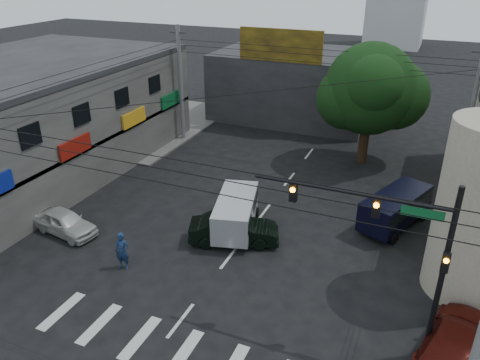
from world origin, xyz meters
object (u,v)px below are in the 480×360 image
Objects in this scene: utility_pole_far_left at (181,85)px; navy_van at (395,210)px; silver_minivan at (236,215)px; utility_pole_far_right at (470,117)px; dark_sedan at (234,230)px; traffic_gantry at (397,239)px; street_tree at (370,89)px; white_compact at (65,222)px; traffic_officer at (122,251)px; maroon_sedan at (456,343)px.

utility_pole_far_left reaches higher than navy_van.
navy_van is at bearing -78.16° from silver_minivan.
utility_pole_far_right is 8.97m from navy_van.
dark_sedan is 0.94× the size of navy_van.
traffic_gantry is 0.78× the size of utility_pole_far_right.
utility_pole_far_right reaches higher than navy_van.
street_tree is at bearing 3.95° from utility_pole_far_left.
navy_van reaches higher than white_compact.
utility_pole_far_right is 1.85× the size of silver_minivan.
traffic_officer is (-4.04, -4.19, 0.20)m from dark_sedan.
white_compact is at bearing -85.27° from utility_pole_far_left.
silver_minivan reaches higher than traffic_officer.
traffic_gantry is at bearing -139.18° from dark_sedan.
traffic_gantry reaches higher than navy_van.
utility_pole_far_left is 1.85× the size of silver_minivan.
traffic_officer is at bearing 179.28° from traffic_gantry.
utility_pole_far_right reaches higher than traffic_gantry.
maroon_sedan reaches higher than white_compact.
silver_minivan is 6.45m from traffic_officer.
utility_pole_far_left reaches higher than street_tree.
traffic_gantry is 1.74× the size of white_compact.
maroon_sedan is (21.00, -16.76, -3.82)m from utility_pole_far_left.
dark_sedan is at bearing -175.61° from silver_minivan.
silver_minivan is (-4.73, -12.53, -4.48)m from street_tree.
utility_pole_far_right is 1.60× the size of maroon_sedan.
street_tree is 1.75× the size of dark_sedan.
white_compact is 19.77m from maroon_sedan.
traffic_officer is at bearing 130.91° from silver_minivan.
traffic_gantry is 17.62m from white_compact.
utility_pole_far_right is 17.10m from dark_sedan.
silver_minivan reaches higher than white_compact.
utility_pole_far_right is 16.49m from silver_minivan.
dark_sedan is at bearing -6.30° from maroon_sedan.
silver_minivan is at bearing 43.77° from traffic_officer.
utility_pole_far_right is 1.73× the size of navy_van.
white_compact is at bearing 99.93° from silver_minivan.
maroon_sedan is at bearing 5.24° from traffic_gantry.
street_tree is 14.12m from silver_minivan.
silver_minivan is at bearing -10.55° from maroon_sedan.
utility_pole_far_left reaches higher than dark_sedan.
navy_van is (7.98, 3.98, 0.00)m from silver_minivan.
utility_pole_far_left is at bearing 89.03° from navy_van.
utility_pole_far_right is at bearing -1.28° from navy_van.
maroon_sedan is (6.50, -17.76, -4.69)m from street_tree.
white_compact is (1.28, -15.42, -3.93)m from utility_pole_far_left.
utility_pole_far_right is (21.00, 0.00, 0.00)m from utility_pole_far_left.
utility_pole_far_left is 1.00× the size of utility_pole_far_right.
dark_sedan is (-8.16, 4.35, -4.06)m from traffic_gantry.
utility_pole_far_right is at bearing -58.94° from silver_minivan.
utility_pole_far_left reaches higher than traffic_gantry.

